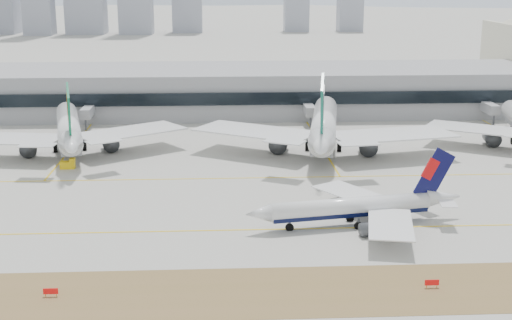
{
  "coord_description": "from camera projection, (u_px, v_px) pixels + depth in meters",
  "views": [
    {
      "loc": [
        -0.81,
        -130.65,
        46.45
      ],
      "look_at": [
        7.18,
        18.0,
        7.5
      ],
      "focal_mm": 50.0,
      "sensor_mm": 36.0,
      "label": 1
    }
  ],
  "objects": [
    {
      "name": "widebody_cathay",
      "position": [
        324.0,
        127.0,
        190.51
      ],
      "size": [
        69.32,
        68.61,
        25.05
      ],
      "rotation": [
        0.0,
        0.0,
        1.4
      ],
      "color": "white",
      "rests_on": "ground"
    },
    {
      "name": "gse_b",
      "position": [
        68.0,
        164.0,
        175.29
      ],
      "size": [
        3.55,
        2.0,
        2.6
      ],
      "color": "yellow",
      "rests_on": "ground"
    },
    {
      "name": "terminal",
      "position": [
        220.0,
        90.0,
        247.05
      ],
      "size": [
        280.0,
        43.1,
        15.0
      ],
      "color": "gray",
      "rests_on": "ground"
    },
    {
      "name": "widebody_eva",
      "position": [
        69.0,
        130.0,
        190.46
      ],
      "size": [
        61.43,
        61.12,
        22.44
      ],
      "rotation": [
        0.0,
        0.0,
        1.79
      ],
      "color": "white",
      "rests_on": "ground"
    },
    {
      "name": "taxiing_airliner",
      "position": [
        358.0,
        207.0,
        135.26
      ],
      "size": [
        43.06,
        37.0,
        14.53
      ],
      "rotation": [
        0.0,
        0.0,
        3.32
      ],
      "color": "white",
      "rests_on": "ground"
    },
    {
      "name": "ground",
      "position": [
        224.0,
        221.0,
        138.01
      ],
      "size": [
        3000.0,
        3000.0,
        0.0
      ],
      "primitive_type": "plane",
      "color": "#A7A59D",
      "rests_on": "ground"
    },
    {
      "name": "hold_sign_right",
      "position": [
        432.0,
        283.0,
        108.5
      ],
      "size": [
        2.2,
        0.15,
        1.35
      ],
      "color": "red",
      "rests_on": "ground"
    },
    {
      "name": "hold_sign_left",
      "position": [
        51.0,
        291.0,
        105.52
      ],
      "size": [
        2.2,
        0.15,
        1.35
      ],
      "color": "red",
      "rests_on": "ground"
    }
  ]
}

